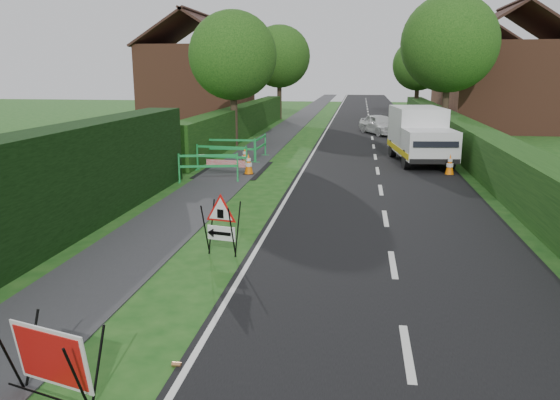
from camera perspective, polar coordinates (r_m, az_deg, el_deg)
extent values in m
plane|color=#184C15|center=(10.29, -2.13, -8.05)|extent=(120.00, 120.00, 0.00)
cube|color=black|center=(44.59, 9.29, 8.36)|extent=(6.00, 90.00, 0.02)
cube|color=#2D2D30|center=(44.83, 2.17, 8.55)|extent=(2.00, 90.00, 0.02)
cube|color=black|center=(12.19, -26.08, -6.01)|extent=(1.10, 18.00, 2.50)
cube|color=#14380F|center=(32.36, -3.87, 6.66)|extent=(1.00, 24.00, 1.80)
cube|color=#14380F|center=(26.13, 18.69, 4.39)|extent=(1.20, 50.00, 1.50)
cube|color=brown|center=(41.15, -8.52, 11.81)|extent=(7.00, 7.00, 5.50)
cube|color=#331E19|center=(41.77, -11.11, 17.02)|extent=(4.00, 7.40, 2.58)
cube|color=#331E19|center=(40.77, -6.24, 17.27)|extent=(4.00, 7.40, 2.58)
cube|color=#331E19|center=(41.33, -8.77, 18.67)|extent=(0.25, 7.40, 0.18)
cube|color=brown|center=(38.56, 22.56, 10.87)|extent=(7.00, 7.00, 5.50)
cube|color=#331E19|center=(38.27, 20.44, 16.81)|extent=(4.00, 7.40, 2.58)
cube|color=#331E19|center=(39.11, 25.66, 16.26)|extent=(4.00, 7.40, 2.58)
cube|color=#331E19|center=(38.75, 23.24, 18.16)|extent=(0.25, 7.40, 0.18)
cube|color=brown|center=(52.44, 19.94, 11.48)|extent=(7.00, 7.00, 5.50)
cube|color=#331E19|center=(52.20, 18.33, 15.83)|extent=(4.00, 7.40, 2.58)
cube|color=#331E19|center=(52.88, 22.21, 15.49)|extent=(4.00, 7.40, 2.58)
cube|color=#331E19|center=(52.58, 20.38, 16.85)|extent=(0.25, 7.40, 0.18)
cylinder|color=#2D2116|center=(28.26, -4.81, 8.35)|extent=(0.36, 0.36, 2.62)
sphere|color=#143B10|center=(28.16, -4.94, 14.81)|extent=(4.40, 4.40, 4.40)
cylinder|color=#2D2116|center=(31.85, 16.83, 8.71)|extent=(0.36, 0.36, 2.97)
sphere|color=#143B10|center=(31.80, 17.29, 15.36)|extent=(5.20, 5.20, 5.20)
cylinder|color=#2D2116|center=(43.95, -0.06, 10.28)|extent=(0.36, 0.36, 2.80)
sphere|color=#143B10|center=(43.90, -0.06, 14.77)|extent=(4.80, 4.80, 4.80)
cylinder|color=#2D2116|center=(47.72, 14.05, 9.93)|extent=(0.36, 0.36, 2.45)
sphere|color=#143B10|center=(47.65, 14.26, 13.54)|extent=(4.20, 4.20, 4.20)
cylinder|color=black|center=(7.36, -26.43, -14.71)|extent=(0.12, 0.31, 0.89)
cylinder|color=black|center=(7.54, -24.46, -13.80)|extent=(0.12, 0.31, 0.89)
cylinder|color=black|center=(6.66, -20.46, -17.17)|extent=(0.12, 0.31, 0.89)
cylinder|color=black|center=(6.86, -18.47, -16.05)|extent=(0.12, 0.31, 0.89)
cylinder|color=black|center=(7.14, -23.50, -18.15)|extent=(1.06, 0.32, 0.02)
cube|color=white|center=(7.05, -22.78, -14.90)|extent=(1.09, 0.42, 0.78)
cube|color=red|center=(7.04, -22.88, -14.95)|extent=(0.98, 0.38, 0.68)
cylinder|color=black|center=(11.29, -7.81, -3.12)|extent=(0.10, 0.34, 1.12)
cylinder|color=black|center=(11.53, -7.16, -2.75)|extent=(0.10, 0.34, 1.12)
cylinder|color=black|center=(11.04, -5.03, -3.44)|extent=(0.10, 0.34, 1.12)
cylinder|color=black|center=(11.28, -4.43, -3.06)|extent=(0.10, 0.34, 1.12)
cube|color=white|center=(11.29, -6.16, -3.48)|extent=(0.61, 0.15, 0.30)
cube|color=black|center=(11.27, -6.19, -3.50)|extent=(0.43, 0.10, 0.07)
cone|color=black|center=(11.38, -7.28, -3.38)|extent=(0.17, 0.20, 0.18)
cube|color=black|center=(11.15, -6.25, -1.44)|extent=(0.14, 0.04, 0.18)
cube|color=silver|center=(24.25, 14.08, 7.22)|extent=(2.27, 3.30, 1.85)
cube|color=silver|center=(22.02, 15.32, 5.62)|extent=(2.14, 2.21, 1.13)
cube|color=black|center=(21.06, 15.97, 6.01)|extent=(1.70, 0.41, 0.52)
cube|color=yellow|center=(23.27, 12.11, 5.25)|extent=(0.57, 4.72, 0.23)
cube|color=yellow|center=(23.70, 16.74, 5.13)|extent=(0.57, 4.72, 0.23)
cube|color=black|center=(21.18, 15.83, 3.90)|extent=(1.88, 0.33, 0.19)
cylinder|color=black|center=(21.86, 13.05, 4.14)|extent=(0.32, 0.79, 0.77)
cylinder|color=black|center=(22.27, 17.42, 4.04)|extent=(0.32, 0.79, 0.77)
cylinder|color=black|center=(24.87, 11.67, 5.29)|extent=(0.32, 0.79, 0.77)
cylinder|color=black|center=(25.23, 15.55, 5.19)|extent=(0.32, 0.79, 0.77)
cube|color=black|center=(21.09, 17.26, 2.55)|extent=(0.38, 0.38, 0.04)
cone|color=orange|center=(21.03, 17.33, 3.61)|extent=(0.32, 0.32, 0.75)
cylinder|color=white|center=(21.03, 17.32, 3.51)|extent=(0.25, 0.25, 0.14)
cylinder|color=white|center=(21.00, 17.36, 4.01)|extent=(0.17, 0.17, 0.10)
cube|color=black|center=(23.50, 15.28, 3.74)|extent=(0.38, 0.38, 0.04)
cone|color=orange|center=(23.44, 15.34, 4.69)|extent=(0.32, 0.32, 0.75)
cylinder|color=white|center=(23.45, 15.34, 4.60)|extent=(0.25, 0.25, 0.14)
cylinder|color=white|center=(23.42, 15.36, 5.05)|extent=(0.17, 0.17, 0.10)
cube|color=black|center=(25.22, 14.85, 4.39)|extent=(0.38, 0.38, 0.04)
cone|color=orange|center=(25.17, 14.91, 5.28)|extent=(0.32, 0.32, 0.75)
cylinder|color=white|center=(25.17, 14.90, 5.20)|extent=(0.25, 0.25, 0.14)
cylinder|color=white|center=(25.15, 14.93, 5.62)|extent=(0.17, 0.17, 0.10)
cube|color=black|center=(20.29, -3.28, 2.72)|extent=(0.38, 0.38, 0.04)
cone|color=orange|center=(20.22, -3.29, 3.82)|extent=(0.32, 0.32, 0.75)
cylinder|color=white|center=(20.22, -3.29, 3.72)|extent=(0.25, 0.25, 0.14)
cylinder|color=white|center=(20.19, -3.30, 4.24)|extent=(0.17, 0.17, 0.10)
cube|color=black|center=(22.00, -3.68, 3.55)|extent=(0.38, 0.38, 0.04)
cone|color=orange|center=(21.94, -3.70, 4.57)|extent=(0.32, 0.32, 0.75)
cylinder|color=white|center=(21.94, -3.70, 4.47)|extent=(0.25, 0.25, 0.14)
cylinder|color=white|center=(21.91, -3.70, 4.96)|extent=(0.17, 0.17, 0.10)
cube|color=green|center=(19.06, -10.50, 3.30)|extent=(0.06, 0.06, 1.00)
cube|color=green|center=(18.98, -4.47, 3.44)|extent=(0.06, 0.06, 1.00)
cube|color=green|center=(18.92, -7.53, 4.62)|extent=(1.96, 0.52, 0.08)
cube|color=green|center=(18.98, -7.49, 3.52)|extent=(1.96, 0.52, 0.08)
cube|color=green|center=(19.14, -10.44, 1.88)|extent=(0.14, 0.35, 0.04)
cube|color=green|center=(19.07, -4.44, 2.02)|extent=(0.14, 0.35, 0.04)
cube|color=green|center=(21.42, -8.62, 4.47)|extent=(0.06, 0.06, 1.00)
cube|color=green|center=(20.71, -3.52, 4.29)|extent=(0.06, 0.06, 1.00)
cube|color=green|center=(20.99, -6.14, 5.52)|extent=(1.99, 0.28, 0.08)
cube|color=green|center=(21.04, -6.12, 4.52)|extent=(1.99, 0.28, 0.08)
cube|color=green|center=(21.50, -8.58, 3.20)|extent=(0.10, 0.35, 0.04)
cube|color=green|center=(20.79, -3.50, 2.98)|extent=(0.10, 0.35, 0.04)
cube|color=green|center=(23.37, -7.55, 5.23)|extent=(0.05, 0.05, 1.00)
cube|color=green|center=(22.97, -2.68, 5.20)|extent=(0.05, 0.05, 1.00)
cube|color=green|center=(23.10, -5.15, 6.25)|extent=(2.00, 0.11, 0.08)
cube|color=green|center=(23.15, -5.13, 5.34)|extent=(2.00, 0.11, 0.08)
cube|color=green|center=(23.44, -7.51, 4.07)|extent=(0.07, 0.35, 0.04)
cube|color=green|center=(23.05, -2.66, 4.02)|extent=(0.07, 0.35, 0.04)
cube|color=green|center=(22.85, -2.58, 5.15)|extent=(0.05, 0.05, 1.00)
cube|color=green|center=(24.79, -1.54, 5.80)|extent=(0.05, 0.05, 1.00)
cube|color=green|center=(23.76, -2.05, 6.50)|extent=(0.12, 2.00, 0.08)
cube|color=green|center=(23.81, -2.04, 5.61)|extent=(0.12, 2.00, 0.08)
cube|color=green|center=(22.92, -2.57, 3.97)|extent=(0.35, 0.07, 0.04)
cube|color=green|center=(24.85, -1.54, 4.71)|extent=(0.35, 0.07, 0.04)
cube|color=red|center=(20.18, -5.66, 2.57)|extent=(1.50, 0.19, 0.25)
cylinder|color=#BF7F4C|center=(7.54, -10.74, -16.76)|extent=(0.12, 0.07, 0.07)
imported|color=silver|center=(33.77, 10.40, 7.79)|extent=(2.76, 3.81, 1.21)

